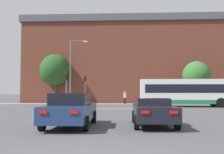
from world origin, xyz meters
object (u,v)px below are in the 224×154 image
car_saloon_left (71,110)px  pedestrian_walking_east (157,97)px  car_roadster_right (153,111)px  traffic_light_near_left (66,83)px  traffic_light_far_left (85,85)px  pedestrian_waiting (125,97)px  bus_crossing_lead (187,92)px  street_lamp_junction (73,66)px

car_saloon_left → pedestrian_walking_east: size_ratio=3.11×
car_saloon_left → car_roadster_right: car_saloon_left is taller
car_saloon_left → traffic_light_near_left: 15.33m
traffic_light_far_left → car_saloon_left: bearing=-83.0°
pedestrian_waiting → pedestrian_walking_east: bearing=16.8°
car_roadster_right → pedestrian_waiting: size_ratio=2.68×
car_roadster_right → traffic_light_far_left: 25.47m
car_roadster_right → bus_crossing_lead: bearing=72.4°
bus_crossing_lead → pedestrian_waiting: 9.85m
traffic_light_near_left → bus_crossing_lead: bearing=14.0°
traffic_light_near_left → pedestrian_walking_east: size_ratio=2.28×
car_roadster_right → traffic_light_near_left: traffic_light_near_left is taller
car_roadster_right → bus_crossing_lead: size_ratio=0.45×
car_saloon_left → bus_crossing_lead: size_ratio=0.49×
street_lamp_junction → car_roadster_right: bearing=-67.4°
traffic_light_far_left → street_lamp_junction: bearing=-91.6°
car_saloon_left → traffic_light_far_left: bearing=96.4°
bus_crossing_lead → traffic_light_near_left: (-12.62, -3.15, 0.88)m
car_saloon_left → traffic_light_near_left: bearing=102.4°
car_saloon_left → street_lamp_junction: (-3.27, 17.60, 3.71)m
car_roadster_right → pedestrian_waiting: pedestrian_waiting is taller
pedestrian_waiting → pedestrian_walking_east: 4.53m
car_saloon_left → pedestrian_walking_east: 26.66m
car_roadster_right → pedestrian_walking_east: (2.95, 25.26, 0.25)m
pedestrian_walking_east → street_lamp_junction: bearing=15.2°
bus_crossing_lead → pedestrian_waiting: bus_crossing_lead is taller
car_saloon_left → bus_crossing_lead: bearing=62.4°
bus_crossing_lead → traffic_light_far_left: (-12.25, 6.96, 1.01)m
pedestrian_waiting → bus_crossing_lead: bearing=-38.3°
traffic_light_far_left → pedestrian_walking_east: bearing=4.7°
pedestrian_walking_east → car_roadster_right: bearing=59.4°
car_roadster_right → pedestrian_waiting: 24.57m
car_saloon_left → car_roadster_right: (3.84, 0.52, -0.11)m
pedestrian_waiting → car_roadster_right: bearing=-79.0°
pedestrian_waiting → pedestrian_walking_east: size_ratio=1.08×
bus_crossing_lead → traffic_light_near_left: size_ratio=2.80×
bus_crossing_lead → street_lamp_junction: size_ratio=1.38×
car_roadster_right → pedestrian_walking_east: size_ratio=2.90×
car_roadster_right → traffic_light_far_left: (-6.90, 24.44, 1.93)m
traffic_light_far_left → car_roadster_right: bearing=-74.2°
bus_crossing_lead → traffic_light_far_left: traffic_light_far_left is taller
street_lamp_junction → bus_crossing_lead: bearing=1.8°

